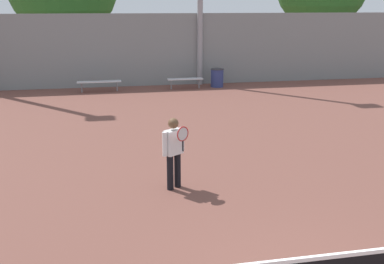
{
  "coord_description": "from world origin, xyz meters",
  "views": [
    {
      "loc": [
        -2.63,
        -4.06,
        3.78
      ],
      "look_at": [
        -0.63,
        5.97,
        0.88
      ],
      "focal_mm": 42.0,
      "sensor_mm": 36.0,
      "label": 1
    }
  ],
  "objects_px": {
    "tennis_player": "(174,149)",
    "bench_courtside_far": "(99,82)",
    "trash_bin": "(217,78)",
    "bench_courtside_near": "(185,80)"
  },
  "relations": [
    {
      "from": "tennis_player",
      "to": "bench_courtside_far",
      "type": "bearing_deg",
      "value": 63.96
    },
    {
      "from": "tennis_player",
      "to": "trash_bin",
      "type": "relative_size",
      "value": 1.78
    },
    {
      "from": "tennis_player",
      "to": "trash_bin",
      "type": "height_order",
      "value": "tennis_player"
    },
    {
      "from": "bench_courtside_far",
      "to": "bench_courtside_near",
      "type": "bearing_deg",
      "value": 0.0
    },
    {
      "from": "bench_courtside_far",
      "to": "tennis_player",
      "type": "bearing_deg",
      "value": -82.36
    },
    {
      "from": "tennis_player",
      "to": "trash_bin",
      "type": "distance_m",
      "value": 12.46
    },
    {
      "from": "tennis_player",
      "to": "bench_courtside_near",
      "type": "bearing_deg",
      "value": 44.77
    },
    {
      "from": "bench_courtside_far",
      "to": "trash_bin",
      "type": "xyz_separation_m",
      "value": [
        5.51,
        0.18,
        0.0
      ]
    },
    {
      "from": "tennis_player",
      "to": "bench_courtside_far",
      "type": "distance_m",
      "value": 11.74
    },
    {
      "from": "bench_courtside_near",
      "to": "bench_courtside_far",
      "type": "bearing_deg",
      "value": -180.0
    }
  ]
}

